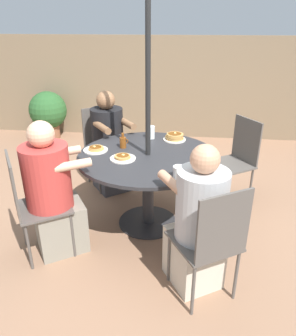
% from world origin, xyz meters
% --- Properties ---
extents(ground_plane, '(12.00, 12.00, 0.00)m').
position_xyz_m(ground_plane, '(0.00, 0.00, 0.00)').
color(ground_plane, '#8C664C').
extents(back_fence, '(10.00, 0.06, 1.62)m').
position_xyz_m(back_fence, '(0.00, 2.69, 0.81)').
color(back_fence, '#7A664C').
rests_on(back_fence, ground).
extents(patio_table, '(1.28, 1.28, 0.73)m').
position_xyz_m(patio_table, '(0.00, 0.00, 0.61)').
color(patio_table, '#28282B').
rests_on(patio_table, ground).
extents(umbrella_pole, '(0.05, 0.05, 2.48)m').
position_xyz_m(umbrella_pole, '(0.00, 0.00, 1.24)').
color(umbrella_pole, black).
rests_on(umbrella_pole, ground).
extents(patio_chair_north, '(0.57, 0.57, 0.92)m').
position_xyz_m(patio_chair_north, '(0.89, 0.57, 0.52)').
color(patio_chair_north, '#514C47').
rests_on(patio_chair_north, ground).
extents(patio_chair_east, '(0.58, 0.58, 0.92)m').
position_xyz_m(patio_chair_east, '(-0.63, 0.84, 0.52)').
color(patio_chair_east, '#514C47').
rests_on(patio_chair_east, ground).
extents(diner_east, '(0.58, 0.61, 1.15)m').
position_xyz_m(diner_east, '(-0.53, 0.70, 0.52)').
color(diner_east, '#3D3D42').
rests_on(diner_east, ground).
extents(patio_chair_south, '(0.57, 0.57, 0.92)m').
position_xyz_m(patio_chair_south, '(-0.88, -0.57, 0.52)').
color(patio_chair_south, '#514C47').
rests_on(patio_chair_south, ground).
extents(diner_south, '(0.59, 0.56, 1.17)m').
position_xyz_m(diner_south, '(-0.74, -0.48, 0.53)').
color(diner_south, gray).
rests_on(diner_south, ground).
extents(patio_chair_west, '(0.57, 0.57, 0.92)m').
position_xyz_m(patio_chair_west, '(0.53, -0.91, 0.52)').
color(patio_chair_west, '#514C47').
rests_on(patio_chair_west, ground).
extents(diner_west, '(0.53, 0.57, 1.14)m').
position_xyz_m(diner_west, '(0.44, -0.76, 0.52)').
color(diner_west, beige).
rests_on(diner_west, ground).
extents(pancake_plate_a, '(0.23, 0.23, 0.08)m').
position_xyz_m(pancake_plate_a, '(0.22, 0.41, 0.77)').
color(pancake_plate_a, silver).
rests_on(pancake_plate_a, patio_table).
extents(pancake_plate_b, '(0.23, 0.23, 0.05)m').
position_xyz_m(pancake_plate_b, '(-0.21, -0.13, 0.75)').
color(pancake_plate_b, silver).
rests_on(pancake_plate_b, patio_table).
extents(pancake_plate_c, '(0.23, 0.23, 0.05)m').
position_xyz_m(pancake_plate_c, '(-0.49, 0.04, 0.75)').
color(pancake_plate_c, silver).
rests_on(pancake_plate_c, patio_table).
extents(syrup_bottle, '(0.08, 0.06, 0.15)m').
position_xyz_m(syrup_bottle, '(-0.26, 0.15, 0.79)').
color(syrup_bottle, brown).
rests_on(syrup_bottle, patio_table).
extents(coffee_cup, '(0.10, 0.10, 0.10)m').
position_xyz_m(coffee_cup, '(0.29, -0.45, 0.78)').
color(coffee_cup, white).
rests_on(coffee_cup, patio_table).
extents(drinking_glass_a, '(0.07, 0.07, 0.13)m').
position_xyz_m(drinking_glass_a, '(-0.02, 0.44, 0.80)').
color(drinking_glass_a, silver).
rests_on(drinking_glass_a, patio_table).
extents(potted_shrub, '(0.61, 0.61, 0.79)m').
position_xyz_m(potted_shrub, '(-1.92, 2.32, 0.45)').
color(potted_shrub, brown).
rests_on(potted_shrub, ground).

